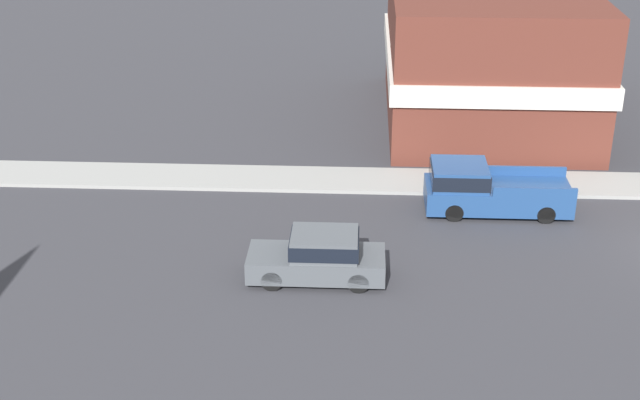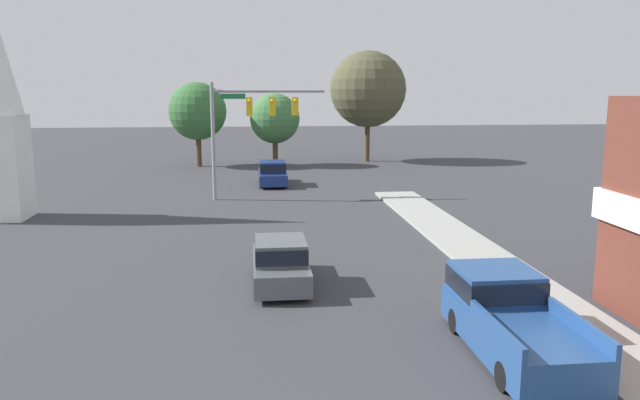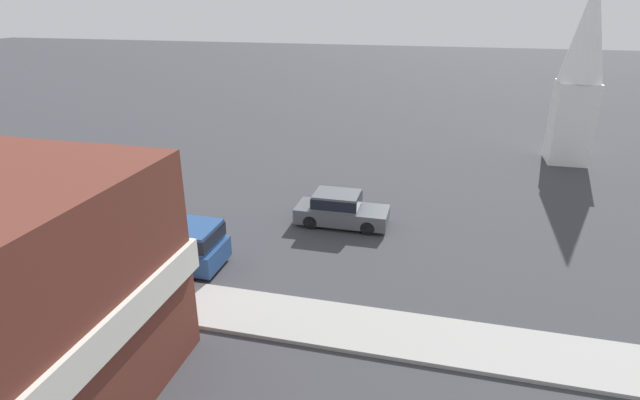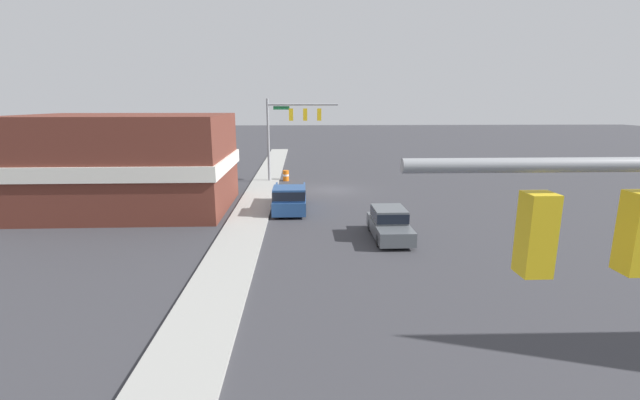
# 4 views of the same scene
# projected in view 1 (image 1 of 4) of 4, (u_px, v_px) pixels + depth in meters

# --- Properties ---
(car_lead) EXTENTS (1.78, 4.32, 1.59)m
(car_lead) POSITION_uv_depth(u_px,v_px,m) (320.00, 256.00, 27.90)
(car_lead) COLOR black
(car_lead) RESTS_ON ground
(pickup_truck_parked) EXTENTS (2.09, 5.26, 1.81)m
(pickup_truck_parked) POSITION_uv_depth(u_px,v_px,m) (485.00, 188.00, 32.51)
(pickup_truck_parked) COLOR black
(pickup_truck_parked) RESTS_ON ground
(corner_brick_building) EXTENTS (12.99, 9.19, 6.22)m
(corner_brick_building) POSITION_uv_depth(u_px,v_px,m) (486.00, 54.00, 41.09)
(corner_brick_building) COLOR brown
(corner_brick_building) RESTS_ON ground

